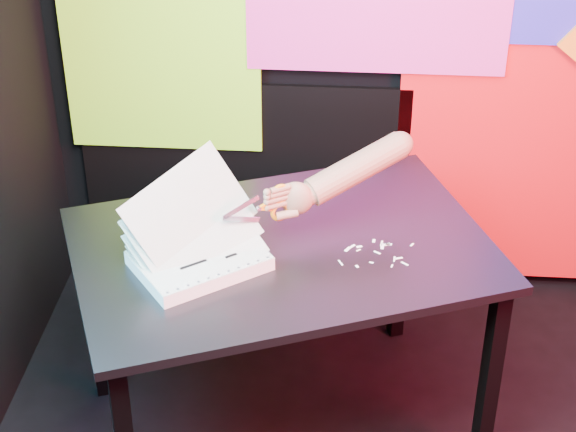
{
  "coord_description": "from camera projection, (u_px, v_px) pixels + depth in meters",
  "views": [
    {
      "loc": [
        -0.31,
        -1.87,
        2.39
      ],
      "look_at": [
        -0.5,
        0.55,
        0.87
      ],
      "focal_mm": 60.0,
      "sensor_mm": 36.0,
      "label": 1
    }
  ],
  "objects": [
    {
      "name": "printout_stack",
      "position": [
        199.0,
        257.0,
        2.83
      ],
      "size": [
        0.45,
        0.43,
        0.35
      ],
      "rotation": [
        0.0,
        0.0,
        0.64
      ],
      "color": "beige",
      "rests_on": "work_table"
    },
    {
      "name": "backdrop",
      "position": [
        459.0,
        71.0,
        3.55
      ],
      "size": [
        2.88,
        0.05,
        2.08
      ],
      "color": "red",
      "rests_on": "ground"
    },
    {
      "name": "room",
      "position": [
        497.0,
        171.0,
        2.11
      ],
      "size": [
        3.01,
        3.01,
        2.71
      ],
      "color": "black",
      "rests_on": "ground"
    },
    {
      "name": "scissors",
      "position": [
        276.0,
        204.0,
        2.87
      ],
      "size": [
        0.19,
        0.13,
        0.13
      ],
      "rotation": [
        0.0,
        0.0,
        0.56
      ],
      "color": "silver",
      "rests_on": "printout_stack"
    },
    {
      "name": "hand_forearm",
      "position": [
        347.0,
        173.0,
        2.95
      ],
      "size": [
        0.44,
        0.3,
        0.19
      ],
      "rotation": [
        0.0,
        0.0,
        0.56
      ],
      "color": "#865F44",
      "rests_on": "work_table"
    },
    {
      "name": "paper_clippings",
      "position": [
        376.0,
        251.0,
        2.91
      ],
      "size": [
        0.23,
        0.16,
        0.0
      ],
      "color": "white",
      "rests_on": "work_table"
    },
    {
      "name": "work_table",
      "position": [
        282.0,
        268.0,
        2.98
      ],
      "size": [
        1.48,
        1.24,
        0.75
      ],
      "rotation": [
        0.0,
        0.0,
        0.38
      ],
      "color": "black",
      "rests_on": "ground"
    }
  ]
}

